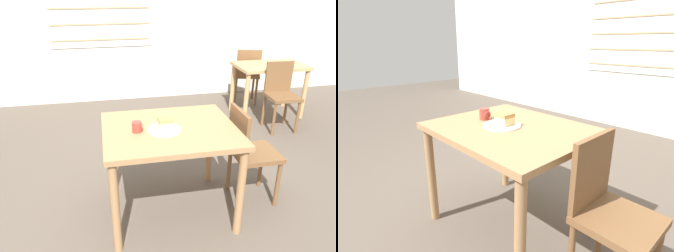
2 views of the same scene
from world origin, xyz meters
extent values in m
plane|color=brown|center=(0.00, 0.00, 0.00)|extent=(14.00, 14.00, 0.00)
cube|color=beige|center=(0.00, 3.03, 1.40)|extent=(10.00, 0.06, 2.80)
cube|color=white|center=(-0.29, 2.99, 1.52)|extent=(1.47, 0.01, 1.34)
cube|color=tan|center=(-0.29, 2.98, 0.96)|extent=(1.44, 0.01, 0.02)
cube|color=tan|center=(-0.29, 2.98, 1.19)|extent=(1.44, 0.01, 0.02)
cube|color=tan|center=(-0.29, 2.98, 1.41)|extent=(1.44, 0.01, 0.02)
cube|color=tan|center=(-0.29, 2.98, 1.63)|extent=(1.44, 0.01, 0.02)
cube|color=#9E754C|center=(0.14, 0.11, 0.75)|extent=(1.01, 0.83, 0.04)
cylinder|color=#9E754C|center=(-0.31, -0.26, 0.36)|extent=(0.06, 0.06, 0.73)
cylinder|color=#9E754C|center=(0.60, -0.26, 0.36)|extent=(0.06, 0.06, 0.73)
cylinder|color=#9E754C|center=(-0.31, 0.47, 0.36)|extent=(0.06, 0.06, 0.73)
cylinder|color=#9E754C|center=(0.60, 0.47, 0.36)|extent=(0.06, 0.06, 0.73)
cube|color=brown|center=(0.89, 0.14, 0.45)|extent=(0.37, 0.37, 0.04)
cylinder|color=brown|center=(0.74, 0.29, 0.21)|extent=(0.04, 0.04, 0.43)
cube|color=brown|center=(0.72, 0.14, 0.66)|extent=(0.03, 0.35, 0.39)
cylinder|color=white|center=(0.09, 0.07, 0.77)|extent=(0.25, 0.25, 0.01)
cube|color=#E0C67F|center=(0.11, 0.08, 0.81)|extent=(0.10, 0.09, 0.05)
cube|color=#B27F47|center=(0.11, 0.08, 0.84)|extent=(0.11, 0.09, 0.02)
cylinder|color=#9E382D|center=(-0.11, 0.09, 0.81)|extent=(0.07, 0.07, 0.08)
torus|color=#9E382D|center=(-0.07, 0.09, 0.81)|extent=(0.01, 0.06, 0.06)
camera|label=1|loc=(-0.32, -2.09, 1.80)|focal=35.00mm
camera|label=2|loc=(1.32, -1.01, 1.30)|focal=28.00mm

